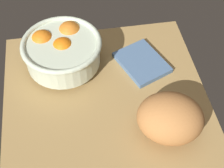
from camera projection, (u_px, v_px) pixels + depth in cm
name	position (u px, v px, depth cm)	size (l,w,h in cm)	color
ground_plane	(110.00, 123.00, 90.59)	(72.62, 57.53, 3.00)	#A8834C
fruit_bowl	(62.00, 49.00, 97.71)	(23.53, 23.53, 10.69)	silver
bread_loaf	(170.00, 118.00, 82.92)	(16.88, 14.36, 11.77)	#C07C42
napkin_folded	(142.00, 62.00, 101.60)	(15.43, 11.98, 1.50)	slate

